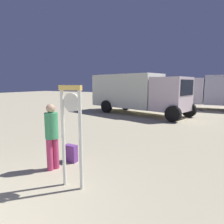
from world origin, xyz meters
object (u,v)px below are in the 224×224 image
object	(u,v)px
standing_clock	(72,126)
box_truck_near	(136,92)
person_near_clock	(52,133)
backpack	(71,153)

from	to	relation	value
standing_clock	box_truck_near	xyz separation A→B (m)	(-2.37, 9.83, 0.27)
box_truck_near	standing_clock	bearing A→B (deg)	-76.43
person_near_clock	standing_clock	bearing A→B (deg)	-23.44
person_near_clock	box_truck_near	xyz separation A→B (m)	(-1.41, 9.41, 0.63)
box_truck_near	backpack	bearing A→B (deg)	-80.37
person_near_clock	backpack	distance (m)	0.90
standing_clock	backpack	bearing A→B (deg)	131.23
standing_clock	person_near_clock	world-z (taller)	standing_clock
backpack	box_truck_near	xyz separation A→B (m)	(-1.50, 8.83, 1.31)
person_near_clock	box_truck_near	size ratio (longest dim) A/B	0.22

